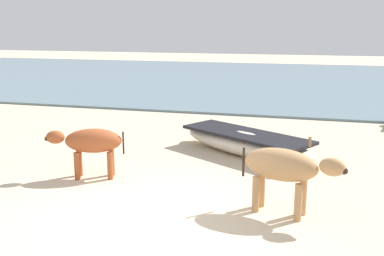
% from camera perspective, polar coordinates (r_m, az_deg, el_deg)
% --- Properties ---
extents(ground, '(80.00, 80.00, 0.00)m').
position_cam_1_polar(ground, '(6.91, -5.76, -12.03)').
color(ground, beige).
extents(sea_water, '(60.00, 20.00, 0.08)m').
position_cam_1_polar(sea_water, '(24.49, 9.69, 6.14)').
color(sea_water, slate).
rests_on(sea_water, ground).
extents(fishing_boat_1, '(3.63, 2.73, 0.71)m').
position_cam_1_polar(fishing_boat_1, '(10.33, 6.92, -1.86)').
color(fishing_boat_1, beige).
rests_on(fishing_boat_1, ground).
extents(cow_adult_rust, '(1.48, 0.74, 0.98)m').
position_cam_1_polar(cow_adult_rust, '(8.80, -12.87, -1.85)').
color(cow_adult_rust, '#9E4C28').
rests_on(cow_adult_rust, ground).
extents(cow_second_adult_tan, '(1.62, 0.75, 1.07)m').
position_cam_1_polar(cow_second_adult_tan, '(7.06, 11.74, -5.01)').
color(cow_second_adult_tan, tan).
rests_on(cow_second_adult_tan, ground).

